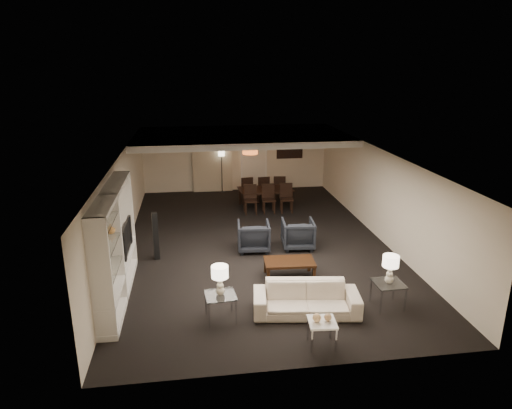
{
  "coord_description": "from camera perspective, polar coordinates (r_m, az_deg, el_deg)",
  "views": [
    {
      "loc": [
        -1.67,
        -11.65,
        4.81
      ],
      "look_at": [
        0.0,
        0.0,
        1.1
      ],
      "focal_mm": 32.0,
      "sensor_mm": 36.0,
      "label": 1
    }
  ],
  "objects": [
    {
      "name": "wall_right",
      "position": [
        13.23,
        15.18,
        1.27
      ],
      "size": [
        0.02,
        11.0,
        2.5
      ],
      "primitive_type": "cube",
      "color": "beige",
      "rests_on": "ground"
    },
    {
      "name": "chair_nm",
      "position": [
        15.0,
        1.6,
        0.69
      ],
      "size": [
        0.45,
        0.45,
        0.95
      ],
      "primitive_type": null,
      "rotation": [
        0.0,
        0.0,
        -0.03
      ],
      "color": "black",
      "rests_on": "floor"
    },
    {
      "name": "floor",
      "position": [
        12.71,
        0.0,
        -4.73
      ],
      "size": [
        11.0,
        11.0,
        0.0
      ],
      "primitive_type": "plane",
      "color": "black",
      "rests_on": "ground"
    },
    {
      "name": "chair_fr",
      "position": [
        16.34,
        2.91,
        2.08
      ],
      "size": [
        0.49,
        0.49,
        0.95
      ],
      "primitive_type": null,
      "rotation": [
        0.0,
        0.0,
        3.01
      ],
      "color": "black",
      "rests_on": "floor"
    },
    {
      "name": "ceiling",
      "position": [
        11.99,
        0.0,
        6.39
      ],
      "size": [
        7.0,
        11.0,
        0.02
      ],
      "primitive_type": "cube",
      "color": "silver",
      "rests_on": "ground"
    },
    {
      "name": "side_table_left",
      "position": [
        9.06,
        -4.44,
        -12.63
      ],
      "size": [
        0.62,
        0.62,
        0.54
      ],
      "primitive_type": null,
      "rotation": [
        0.0,
        0.0,
        0.08
      ],
      "color": "white",
      "rests_on": "floor"
    },
    {
      "name": "wall_back",
      "position": [
        17.59,
        -2.56,
        5.8
      ],
      "size": [
        7.0,
        0.02,
        2.5
      ],
      "primitive_type": "cube",
      "color": "beige",
      "rests_on": "ground"
    },
    {
      "name": "floor_lamp",
      "position": [
        17.35,
        -4.29,
        4.14
      ],
      "size": [
        0.25,
        0.25,
        1.64
      ],
      "primitive_type": null,
      "rotation": [
        0.0,
        0.0,
        0.05
      ],
      "color": "black",
      "rests_on": "floor"
    },
    {
      "name": "gold_gourd_a",
      "position": [
        8.22,
        7.61,
        -13.85
      ],
      "size": [
        0.15,
        0.15,
        0.15
      ],
      "primitive_type": "sphere",
      "color": "#EDBC7D",
      "rests_on": "marble_table"
    },
    {
      "name": "vase_blue",
      "position": [
        8.74,
        -18.36,
        -8.31
      ],
      "size": [
        0.15,
        0.15,
        0.16
      ],
      "primitive_type": "imported",
      "color": "#2528A2",
      "rests_on": "media_unit"
    },
    {
      "name": "vase_amber",
      "position": [
        9.42,
        -17.7,
        -2.95
      ],
      "size": [
        0.18,
        0.18,
        0.18
      ],
      "primitive_type": "imported",
      "color": "#C58641",
      "rests_on": "media_unit"
    },
    {
      "name": "chair_nr",
      "position": [
        15.11,
        3.85,
        0.78
      ],
      "size": [
        0.47,
        0.47,
        0.95
      ],
      "primitive_type": null,
      "rotation": [
        0.0,
        0.0,
        -0.08
      ],
      "color": "black",
      "rests_on": "floor"
    },
    {
      "name": "sofa",
      "position": [
        9.28,
        6.31,
        -11.65
      ],
      "size": [
        2.18,
        1.09,
        0.61
      ],
      "primitive_type": "imported",
      "rotation": [
        0.0,
        0.0,
        -0.13
      ],
      "color": "beige",
      "rests_on": "floor"
    },
    {
      "name": "armchair_left",
      "position": [
        12.07,
        -0.3,
        -3.98
      ],
      "size": [
        0.9,
        0.92,
        0.78
      ],
      "primitive_type": "imported",
      "rotation": [
        0.0,
        0.0,
        3.06
      ],
      "color": "black",
      "rests_on": "floor"
    },
    {
      "name": "pendant_light",
      "position": [
        15.55,
        -0.74,
        6.78
      ],
      "size": [
        0.52,
        0.52,
        0.24
      ],
      "primitive_type": "cylinder",
      "color": "#D8591E",
      "rests_on": "ceiling_soffit"
    },
    {
      "name": "side_table_right",
      "position": [
        9.83,
        16.12,
        -10.77
      ],
      "size": [
        0.59,
        0.59,
        0.54
      ],
      "primitive_type": null,
      "rotation": [
        0.0,
        0.0,
        0.03
      ],
      "color": "white",
      "rests_on": "floor"
    },
    {
      "name": "armchair_right",
      "position": [
        12.28,
        5.26,
        -3.67
      ],
      "size": [
        0.91,
        0.93,
        0.78
      ],
      "primitive_type": "imported",
      "rotation": [
        0.0,
        0.0,
        3.05
      ],
      "color": "black",
      "rests_on": "floor"
    },
    {
      "name": "marble_table",
      "position": [
        8.41,
        8.2,
        -15.62
      ],
      "size": [
        0.52,
        0.52,
        0.48
      ],
      "primitive_type": null,
      "rotation": [
        0.0,
        0.0,
        -0.09
      ],
      "color": "white",
      "rests_on": "floor"
    },
    {
      "name": "chair_fm",
      "position": [
        16.23,
        0.83,
        2.0
      ],
      "size": [
        0.47,
        0.47,
        0.95
      ],
      "primitive_type": null,
      "rotation": [
        0.0,
        0.0,
        3.21
      ],
      "color": "black",
      "rests_on": "floor"
    },
    {
      "name": "painting",
      "position": [
        17.82,
        4.22,
        6.91
      ],
      "size": [
        0.95,
        0.04,
        0.65
      ],
      "primitive_type": "cube",
      "color": "#142D38",
      "rests_on": "wall_back"
    },
    {
      "name": "door",
      "position": [
        17.69,
        -0.27,
        5.22
      ],
      "size": [
        0.9,
        0.05,
        2.1
      ],
      "primitive_type": "cube",
      "color": "silver",
      "rests_on": "wall_back"
    },
    {
      "name": "dining_table",
      "position": [
        15.66,
        1.2,
        0.83
      ],
      "size": [
        1.89,
        1.16,
        0.64
      ],
      "primitive_type": "imported",
      "rotation": [
        0.0,
        0.0,
        0.08
      ],
      "color": "black",
      "rests_on": "floor"
    },
    {
      "name": "television",
      "position": [
        10.53,
        -16.44,
        -4.0
      ],
      "size": [
        1.15,
        0.15,
        0.66
      ],
      "primitive_type": "imported",
      "rotation": [
        0.0,
        0.0,
        1.57
      ],
      "color": "black",
      "rests_on": "media_unit"
    },
    {
      "name": "curtains",
      "position": [
        17.46,
        -5.48,
        5.48
      ],
      "size": [
        1.5,
        0.12,
        2.4
      ],
      "primitive_type": "cube",
      "color": "beige",
      "rests_on": "wall_back"
    },
    {
      "name": "ceiling_soffit",
      "position": [
        15.43,
        -1.87,
        8.5
      ],
      "size": [
        7.0,
        4.0,
        0.2
      ],
      "primitive_type": "cube",
      "color": "silver",
      "rests_on": "ceiling"
    },
    {
      "name": "floor_speaker",
      "position": [
        11.72,
        -12.43,
        -3.88
      ],
      "size": [
        0.16,
        0.16,
        1.24
      ],
      "primitive_type": "cube",
      "rotation": [
        0.0,
        0.0,
        0.17
      ],
      "color": "black",
      "rests_on": "floor"
    },
    {
      "name": "coffee_table",
      "position": [
        10.71,
        4.17,
        -8.01
      ],
      "size": [
        1.19,
        0.74,
        0.41
      ],
      "primitive_type": null,
      "rotation": [
        0.0,
        0.0,
        -0.06
      ],
      "color": "black",
      "rests_on": "floor"
    },
    {
      "name": "table_lamp_left",
      "position": [
        8.79,
        -4.52,
        -9.45
      ],
      "size": [
        0.35,
        0.35,
        0.59
      ],
      "primitive_type": null,
      "rotation": [
        0.0,
        0.0,
        0.08
      ],
      "color": "silver",
      "rests_on": "side_table_left"
    },
    {
      "name": "chair_fl",
      "position": [
        16.15,
        -1.27,
        1.92
      ],
      "size": [
        0.49,
        0.49,
        0.95
      ],
      "primitive_type": null,
      "rotation": [
        0.0,
        0.0,
        3.28
      ],
      "color": "black",
      "rests_on": "floor"
    },
    {
      "name": "chair_nl",
      "position": [
        14.92,
        -0.67,
        0.59
      ],
      "size": [
        0.46,
        0.46,
        0.95
      ],
      "primitive_type": null,
      "rotation": [
        0.0,
        0.0,
        -0.05
      ],
      "color": "black",
      "rests_on": "floor"
    },
    {
      "name": "media_unit",
      "position": [
        9.89,
        -17.16,
        -4.89
      ],
      "size": [
        0.38,
        3.4,
        2.35
      ],
      "primitive_type": null,
      "color": "white",
      "rests_on": "wall_left"
    },
    {
      "name": "wall_front",
      "position": [
        7.3,
        6.28,
        -11.8
      ],
      "size": [
        7.0,
        0.02,
        2.5
      ],
      "primitive_type": "cube",
      "color": "beige",
      "rests_on": "ground"
    },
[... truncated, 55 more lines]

